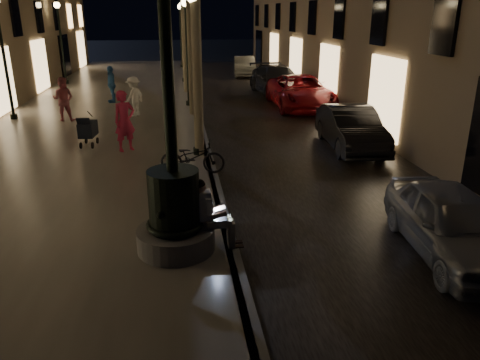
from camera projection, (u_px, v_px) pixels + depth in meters
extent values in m
plane|color=black|center=(197.00, 114.00, 20.80)|extent=(120.00, 120.00, 0.00)
cube|color=black|center=(263.00, 112.00, 21.18)|extent=(6.00, 45.00, 0.02)
cube|color=#615D56|center=(104.00, 114.00, 20.26)|extent=(8.00, 45.00, 0.20)
cube|color=#59595B|center=(197.00, 111.00, 20.77)|extent=(0.25, 45.00, 0.20)
cylinder|color=#59595B|center=(176.00, 239.00, 8.42)|extent=(1.40, 1.40, 0.40)
cylinder|color=black|center=(174.00, 200.00, 8.16)|extent=(0.90, 0.90, 1.10)
torus|color=black|center=(175.00, 224.00, 8.32)|extent=(1.04, 1.04, 0.10)
torus|color=black|center=(173.00, 179.00, 8.03)|extent=(0.89, 0.89, 0.09)
cylinder|color=black|center=(168.00, 75.00, 7.44)|extent=(0.20, 0.20, 3.20)
cube|color=tan|center=(206.00, 223.00, 8.39)|extent=(0.35, 0.23, 0.17)
cube|color=white|center=(202.00, 206.00, 8.27)|extent=(0.44, 0.25, 0.55)
sphere|color=tan|center=(200.00, 187.00, 8.15)|extent=(0.20, 0.20, 0.20)
sphere|color=black|center=(200.00, 185.00, 8.13)|extent=(0.20, 0.20, 0.20)
cube|color=tan|center=(220.00, 224.00, 8.34)|extent=(0.45, 0.13, 0.14)
cube|color=tan|center=(219.00, 220.00, 8.50)|extent=(0.45, 0.13, 0.14)
cube|color=tan|center=(231.00, 235.00, 8.45)|extent=(0.13, 0.12, 0.49)
cube|color=tan|center=(230.00, 231.00, 8.61)|extent=(0.13, 0.12, 0.49)
cube|color=black|center=(237.00, 246.00, 8.54)|extent=(0.25, 0.10, 0.03)
cube|color=black|center=(236.00, 242.00, 8.70)|extent=(0.25, 0.10, 0.03)
cube|color=black|center=(220.00, 218.00, 8.40)|extent=(0.23, 0.32, 0.02)
cube|color=black|center=(211.00, 213.00, 8.34)|extent=(0.08, 0.32, 0.21)
cube|color=#B2DBFF|center=(212.00, 213.00, 8.34)|extent=(0.06, 0.29, 0.18)
cylinder|color=#6B604C|center=(197.00, 70.00, 13.33)|extent=(0.28, 0.28, 5.00)
cylinder|color=#6B604C|center=(191.00, 52.00, 18.92)|extent=(0.28, 0.28, 5.10)
cylinder|color=#6B604C|center=(185.00, 45.00, 24.53)|extent=(0.28, 0.28, 4.90)
cylinder|color=#6B604C|center=(184.00, 36.00, 30.09)|extent=(0.28, 0.28, 5.20)
cylinder|color=black|center=(198.00, 151.00, 14.14)|extent=(0.28, 0.28, 0.20)
cylinder|color=black|center=(196.00, 81.00, 13.43)|extent=(0.12, 0.12, 4.40)
cylinder|color=black|center=(189.00, 103.00, 21.60)|extent=(0.28, 0.28, 0.20)
cylinder|color=black|center=(187.00, 56.00, 20.89)|extent=(0.12, 0.12, 4.40)
sphere|color=#FFD88C|center=(185.00, 2.00, 20.13)|extent=(0.36, 0.36, 0.36)
cylinder|color=black|center=(185.00, 80.00, 29.06)|extent=(0.28, 0.28, 0.20)
cylinder|color=black|center=(183.00, 45.00, 28.35)|extent=(0.12, 0.12, 4.40)
sphere|color=#FFD88C|center=(182.00, 5.00, 27.58)|extent=(0.36, 0.36, 0.36)
cone|color=black|center=(182.00, 1.00, 27.50)|extent=(0.30, 0.30, 0.22)
cylinder|color=black|center=(182.00, 66.00, 36.51)|extent=(0.28, 0.28, 0.20)
cylinder|color=black|center=(181.00, 38.00, 35.81)|extent=(0.12, 0.12, 4.40)
sphere|color=#FFD88C|center=(180.00, 7.00, 35.04)|extent=(0.36, 0.36, 0.36)
cone|color=black|center=(180.00, 3.00, 34.96)|extent=(0.30, 0.30, 0.22)
cylinder|color=black|center=(14.00, 116.00, 18.82)|extent=(0.28, 0.28, 0.20)
cylinder|color=black|center=(5.00, 63.00, 18.11)|extent=(0.12, 0.12, 4.40)
cylinder|color=black|center=(66.00, 82.00, 28.15)|extent=(0.28, 0.28, 0.20)
cylinder|color=black|center=(62.00, 46.00, 27.44)|extent=(0.12, 0.12, 4.40)
sphere|color=#FFD88C|center=(57.00, 5.00, 26.68)|extent=(0.36, 0.36, 0.36)
cone|color=black|center=(56.00, 0.00, 26.59)|extent=(0.30, 0.30, 0.22)
cube|color=black|center=(88.00, 129.00, 14.83)|extent=(0.53, 0.80, 0.45)
cube|color=black|center=(84.00, 122.00, 14.39)|extent=(0.42, 0.22, 0.30)
cylinder|color=black|center=(81.00, 146.00, 14.69)|extent=(0.06, 0.21, 0.20)
cylinder|color=black|center=(93.00, 145.00, 14.70)|extent=(0.06, 0.21, 0.20)
cylinder|color=black|center=(86.00, 141.00, 15.26)|extent=(0.06, 0.21, 0.20)
cylinder|color=black|center=(97.00, 140.00, 15.27)|extent=(0.06, 0.21, 0.20)
cylinder|color=black|center=(90.00, 114.00, 15.07)|extent=(0.08, 0.45, 0.28)
imported|color=#9B9EA2|center=(452.00, 223.00, 8.51)|extent=(1.83, 3.83, 1.26)
imported|color=black|center=(351.00, 128.00, 15.24)|extent=(1.73, 4.25, 1.37)
imported|color=maroon|center=(300.00, 92.00, 21.77)|extent=(2.60, 5.46, 1.50)
imported|color=#29292D|center=(277.00, 80.00, 25.40)|extent=(2.57, 5.44, 1.53)
imported|color=gray|center=(244.00, 66.00, 33.04)|extent=(1.80, 4.18, 1.34)
imported|color=#CB284D|center=(125.00, 121.00, 14.23)|extent=(0.81, 0.72, 1.85)
imported|color=#D4707F|center=(63.00, 99.00, 18.28)|extent=(0.90, 0.75, 1.70)
imported|color=white|center=(134.00, 96.00, 19.13)|extent=(1.08, 1.19, 1.60)
imported|color=#275992|center=(111.00, 84.00, 22.03)|extent=(0.71, 1.08, 1.71)
imported|color=black|center=(192.00, 157.00, 12.35)|extent=(1.77, 0.81, 0.89)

